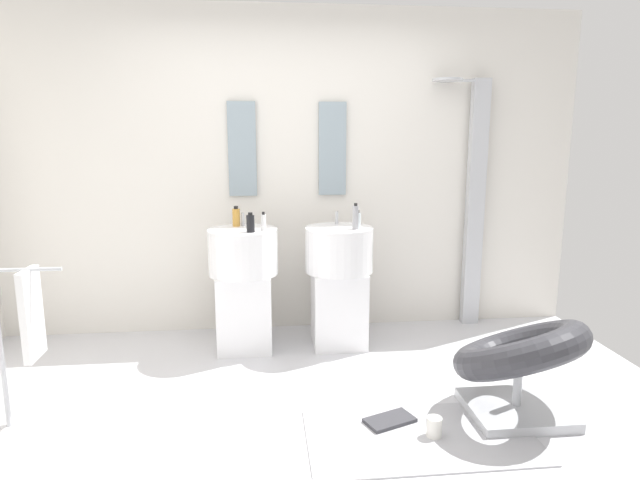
{
  "coord_description": "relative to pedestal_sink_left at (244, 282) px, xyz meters",
  "views": [
    {
      "loc": [
        -0.21,
        -2.81,
        1.61
      ],
      "look_at": [
        0.15,
        0.55,
        0.95
      ],
      "focal_mm": 30.46,
      "sensor_mm": 36.0,
      "label": 1
    }
  ],
  "objects": [
    {
      "name": "shower_column",
      "position": [
        1.9,
        0.37,
        0.56
      ],
      "size": [
        0.49,
        0.24,
        2.05
      ],
      "color": "#B7BABF",
      "rests_on": "ground_plane"
    },
    {
      "name": "vanity_mirror_left",
      "position": [
        0.0,
        0.42,
        0.98
      ],
      "size": [
        0.22,
        0.03,
        0.74
      ],
      "primitive_type": "cube",
      "color": "#8C9EA8"
    },
    {
      "name": "soap_bottle_white",
      "position": [
        0.16,
        -0.08,
        0.47
      ],
      "size": [
        0.04,
        0.04,
        0.14
      ],
      "color": "white",
      "rests_on": "pedestal_sink_left"
    },
    {
      "name": "towel_rack",
      "position": [
        -1.14,
        -1.01,
        0.11
      ],
      "size": [
        0.37,
        0.22,
        0.95
      ],
      "color": "#B7BABF",
      "rests_on": "ground_plane"
    },
    {
      "name": "lounge_chair",
      "position": [
        1.6,
        -1.19,
        -0.17
      ],
      "size": [
        1.09,
        1.09,
        0.65
      ],
      "color": "#B7BABF",
      "rests_on": "ground_plane"
    },
    {
      "name": "ground_plane",
      "position": [
        0.36,
        -1.16,
        -0.54
      ],
      "size": [
        4.8,
        3.6,
        0.04
      ],
      "primitive_type": "cube",
      "color": "silver"
    },
    {
      "name": "vanity_mirror_right",
      "position": [
        0.72,
        0.42,
        0.98
      ],
      "size": [
        0.22,
        0.03,
        0.74
      ],
      "primitive_type": "cube",
      "color": "#8C9EA8"
    },
    {
      "name": "coffee_mug",
      "position": [
        1.05,
        -1.38,
        -0.45
      ],
      "size": [
        0.08,
        0.08,
        0.11
      ],
      "primitive_type": "cylinder",
      "color": "white",
      "rests_on": "area_rug"
    },
    {
      "name": "soap_bottle_black",
      "position": [
        0.06,
        -0.13,
        0.47
      ],
      "size": [
        0.06,
        0.06,
        0.14
      ],
      "color": "black",
      "rests_on": "pedestal_sink_left"
    },
    {
      "name": "magazine_charcoal",
      "position": [
        0.84,
        -1.21,
        -0.5
      ],
      "size": [
        0.31,
        0.24,
        0.02
      ],
      "primitive_type": "cube",
      "rotation": [
        0.0,
        0.0,
        0.38
      ],
      "color": "#38383D",
      "rests_on": "area_rug"
    },
    {
      "name": "pedestal_sink_left",
      "position": [
        0.0,
        0.0,
        0.0
      ],
      "size": [
        0.51,
        0.51,
        1.02
      ],
      "color": "white",
      "rests_on": "ground_plane"
    },
    {
      "name": "soap_bottle_clear",
      "position": [
        0.85,
        -0.07,
        0.47
      ],
      "size": [
        0.05,
        0.05,
        0.14
      ],
      "color": "silver",
      "rests_on": "pedestal_sink_right"
    },
    {
      "name": "pedestal_sink_right",
      "position": [
        0.72,
        0.0,
        0.0
      ],
      "size": [
        0.51,
        0.51,
        1.02
      ],
      "color": "white",
      "rests_on": "ground_plane"
    },
    {
      "name": "soap_bottle_grey",
      "position": [
        0.83,
        -0.09,
        0.5
      ],
      "size": [
        0.04,
        0.04,
        0.19
      ],
      "color": "#99999E",
      "rests_on": "pedestal_sink_right"
    },
    {
      "name": "rear_partition",
      "position": [
        0.36,
        0.49,
        0.78
      ],
      "size": [
        4.8,
        0.1,
        2.6
      ],
      "primitive_type": "cube",
      "color": "silver",
      "rests_on": "ground_plane"
    },
    {
      "name": "soap_bottle_amber",
      "position": [
        -0.05,
        0.14,
        0.48
      ],
      "size": [
        0.06,
        0.06,
        0.15
      ],
      "color": "#C68C38",
      "rests_on": "pedestal_sink_left"
    },
    {
      "name": "area_rug",
      "position": [
        0.98,
        -1.37,
        -0.51
      ],
      "size": [
        1.23,
        0.67,
        0.01
      ],
      "primitive_type": "cube",
      "color": "#B2B2B7",
      "rests_on": "ground_plane"
    }
  ]
}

